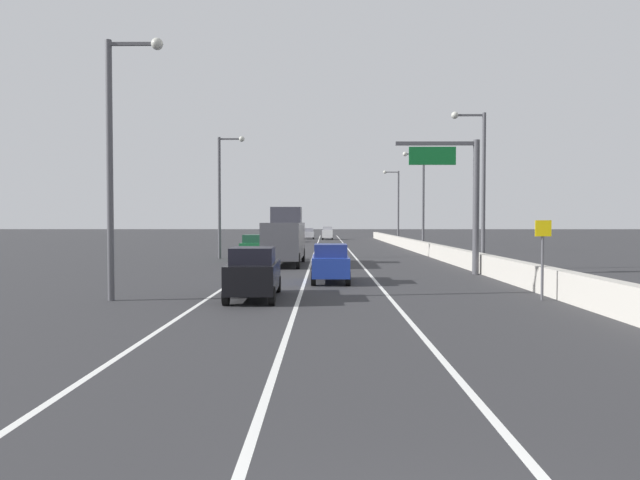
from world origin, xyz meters
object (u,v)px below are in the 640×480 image
overhead_sign_gantry (463,190)px  speed_advisory_sign (543,253)px  car_black_3 (254,273)px  car_silver_0 (309,234)px  lamp_post_left_near (117,150)px  car_red_4 (285,235)px  lamp_post_right_second (479,179)px  car_white_1 (328,233)px  box_truck (285,238)px  car_green_5 (255,247)px  car_blue_2 (331,263)px  lamp_post_right_fourth (396,202)px  lamp_post_right_third (421,194)px  lamp_post_left_mid (223,188)px

overhead_sign_gantry → speed_advisory_sign: (0.44, -10.70, -2.96)m
car_black_3 → car_silver_0: bearing=90.1°
lamp_post_left_near → car_red_4: (1.95, 62.02, -4.55)m
lamp_post_right_second → car_white_1: (-9.08, 59.19, -4.53)m
car_white_1 → car_red_4: car_white_1 is taller
overhead_sign_gantry → car_silver_0: 66.89m
box_truck → car_green_5: bearing=116.5°
speed_advisory_sign → car_blue_2: 10.17m
lamp_post_right_second → lamp_post_right_fourth: 40.67m
speed_advisory_sign → lamp_post_right_third: (1.14, 34.48, 3.83)m
lamp_post_left_mid → lamp_post_right_second: bearing=-29.7°
speed_advisory_sign → box_truck: (-10.89, 17.64, 0.04)m
box_truck → car_white_1: bearing=86.7°
speed_advisory_sign → box_truck: box_truck is taller
overhead_sign_gantry → speed_advisory_sign: bearing=-87.6°
car_black_3 → box_truck: size_ratio=0.60×
car_blue_2 → car_green_5: size_ratio=0.91×
lamp_post_right_second → lamp_post_left_near: bearing=-140.2°
lamp_post_left_near → box_truck: size_ratio=1.25×
lamp_post_left_mid → lamp_post_right_third: bearing=30.6°
lamp_post_right_third → lamp_post_right_fourth: bearing=89.5°
speed_advisory_sign → car_silver_0: (-10.92, 76.66, -0.83)m
car_green_5 → box_truck: size_ratio=0.59×
car_silver_0 → lamp_post_right_second: bearing=-78.9°
speed_advisory_sign → lamp_post_right_third: bearing=88.1°
lamp_post_right_fourth → overhead_sign_gantry: bearing=-92.3°
speed_advisory_sign → car_black_3: speed_advisory_sign is taller
lamp_post_right_fourth → car_white_1: 21.08m
lamp_post_right_third → lamp_post_left_mid: bearing=-149.4°
lamp_post_right_fourth → lamp_post_right_second: bearing=-89.9°
lamp_post_right_second → car_silver_0: lamp_post_right_second is taller
lamp_post_left_mid → car_white_1: lamp_post_left_mid is taller
car_green_5 → car_white_1: bearing=83.4°
overhead_sign_gantry → box_truck: overhead_sign_gantry is taller
speed_advisory_sign → lamp_post_right_second: size_ratio=0.31×
car_white_1 → car_blue_2: bearing=-90.1°
box_truck → car_blue_2: bearing=-74.9°
overhead_sign_gantry → car_black_3: size_ratio=1.60×
lamp_post_right_fourth → lamp_post_left_near: (-17.15, -55.01, 0.00)m
lamp_post_right_second → car_black_3: size_ratio=2.07×
car_blue_2 → car_red_4: (-6.04, 55.42, 0.11)m
speed_advisory_sign → car_silver_0: speed_advisory_sign is taller
speed_advisory_sign → lamp_post_right_second: 14.72m
speed_advisory_sign → car_red_4: size_ratio=0.72×
overhead_sign_gantry → lamp_post_left_near: size_ratio=0.77×
lamp_post_left_near → lamp_post_left_mid: (-0.41, 24.40, 0.00)m
car_green_5 → car_black_3: bearing=-83.2°
car_red_4 → lamp_post_right_fourth: bearing=-24.7°
lamp_post_left_mid → car_green_5: 5.49m
lamp_post_right_fourth → car_black_3: bearing=-102.6°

